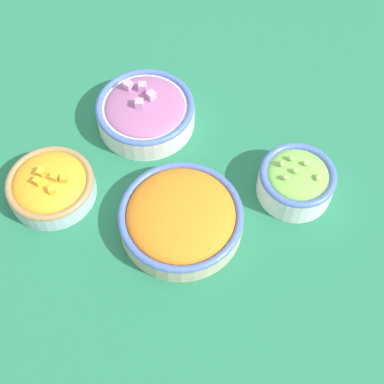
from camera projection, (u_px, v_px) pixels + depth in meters
name	position (u px, v px, depth m)	size (l,w,h in m)	color
ground_plane	(192.00, 202.00, 0.86)	(3.00, 3.00, 0.00)	#23704C
bowl_carrots	(183.00, 218.00, 0.81)	(0.19, 0.19, 0.06)	beige
bowl_lettuce	(296.00, 180.00, 0.84)	(0.12, 0.12, 0.07)	white
bowl_squash	(51.00, 185.00, 0.85)	(0.14, 0.14, 0.06)	#B2C1CC
bowl_red_onion	(145.00, 111.00, 0.92)	(0.17, 0.17, 0.07)	silver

